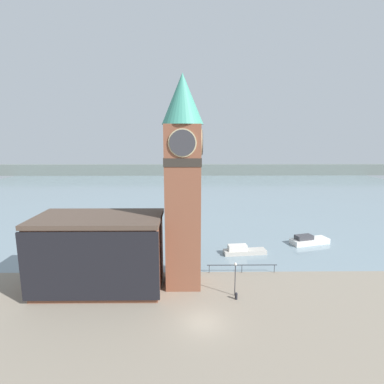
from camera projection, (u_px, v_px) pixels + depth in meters
The scene contains 10 objects.
ground_plane at pixel (203, 323), 28.42m from camera, with size 160.00×160.00×0.00m, color gray.
water at pixel (193, 191), 98.05m from camera, with size 160.00×120.00×0.00m.
far_shoreline at pixel (192, 170), 136.93m from camera, with size 180.00×3.00×5.00m.
pier_railing at pixel (242, 266), 38.70m from camera, with size 9.07×0.08×1.09m.
clock_tower at pixel (183, 178), 33.68m from camera, with size 4.56×4.56×24.09m.
pier_building at pixel (100, 253), 34.25m from camera, with size 14.33×7.57×8.60m.
boat_near at pixel (243, 251), 44.99m from camera, with size 6.53×2.38×1.48m.
boat_far at pixel (308, 240), 49.31m from camera, with size 6.68×3.75×1.54m.
mooring_bollard_near at pixel (236, 295), 32.45m from camera, with size 0.30×0.30×0.79m.
lamp_post at pixel (235, 273), 32.79m from camera, with size 0.32×0.32×3.88m.
Camera 1 is at (-1.29, -25.67, 17.38)m, focal length 28.00 mm.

